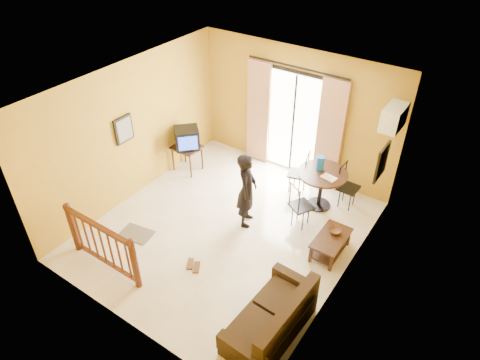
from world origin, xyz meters
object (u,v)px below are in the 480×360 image
Objects in this scene: coffee_table at (331,242)px; sofa at (273,321)px; dining_table at (322,180)px; standing_person at (247,190)px; television at (187,138)px.

sofa reaches higher than coffee_table.
sofa is at bearing -90.00° from coffee_table.
dining_table is 1.55m from standing_person.
television is 0.70× the size of dining_table.
dining_table is (2.97, 0.50, -0.19)m from television.
dining_table is 3.19m from sofa.
sofa is at bearing -80.69° from television.
dining_table reaches higher than sofa.
dining_table reaches higher than coffee_table.
standing_person reaches higher than sofa.
coffee_table is (0.75, -1.11, -0.39)m from dining_table.
coffee_table is 0.52× the size of sofa.
standing_person is at bearing -175.52° from coffee_table.
coffee_table is 0.56× the size of standing_person.
television is at bearing 170.72° from coffee_table.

